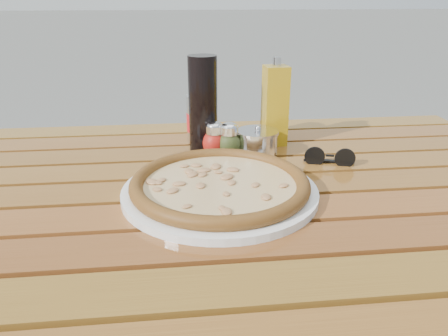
{
  "coord_description": "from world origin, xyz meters",
  "views": [
    {
      "loc": [
        -0.09,
        -0.76,
        1.1
      ],
      "look_at": [
        0.0,
        0.02,
        0.78
      ],
      "focal_mm": 35.0,
      "sensor_mm": 36.0,
      "label": 1
    }
  ],
  "objects": [
    {
      "name": "soda_can",
      "position": [
        -0.03,
        0.27,
        0.81
      ],
      "size": [
        0.08,
        0.08,
        0.12
      ],
      "rotation": [
        0.0,
        0.0,
        0.15
      ],
      "color": "silver",
      "rests_on": "table"
    },
    {
      "name": "pepper_shaker",
      "position": [
        -0.0,
        0.17,
        0.79
      ],
      "size": [
        0.07,
        0.07,
        0.08
      ],
      "rotation": [
        0.0,
        0.0,
        -0.42
      ],
      "color": "red",
      "rests_on": "table"
    },
    {
      "name": "pizza",
      "position": [
        -0.01,
        -0.04,
        0.77
      ],
      "size": [
        0.43,
        0.43,
        0.03
      ],
      "rotation": [
        0.0,
        0.0,
        -0.38
      ],
      "color": "beige",
      "rests_on": "plate"
    },
    {
      "name": "plate",
      "position": [
        -0.01,
        -0.04,
        0.76
      ],
      "size": [
        0.42,
        0.42,
        0.01
      ],
      "primitive_type": "cylinder",
      "rotation": [
        0.0,
        0.0,
        -0.19
      ],
      "color": "white",
      "rests_on": "table"
    },
    {
      "name": "parmesan_tin",
      "position": [
        0.09,
        0.16,
        0.78
      ],
      "size": [
        0.12,
        0.12,
        0.07
      ],
      "rotation": [
        0.0,
        0.0,
        0.26
      ],
      "color": "white",
      "rests_on": "table"
    },
    {
      "name": "olive_oil_cruet",
      "position": [
        0.15,
        0.24,
        0.85
      ],
      "size": [
        0.06,
        0.06,
        0.21
      ],
      "rotation": [
        0.0,
        0.0,
        0.05
      ],
      "color": "#AD8512",
      "rests_on": "table"
    },
    {
      "name": "sunglasses",
      "position": [
        0.24,
        0.09,
        0.77
      ],
      "size": [
        0.11,
        0.05,
        0.04
      ],
      "rotation": [
        0.0,
        0.0,
        -0.28
      ],
      "color": "black",
      "rests_on": "table"
    },
    {
      "name": "table",
      "position": [
        0.0,
        -0.0,
        0.67
      ],
      "size": [
        1.4,
        0.9,
        0.75
      ],
      "color": "#3D1E0E",
      "rests_on": "ground"
    },
    {
      "name": "oregano_shaker",
      "position": [
        0.03,
        0.16,
        0.79
      ],
      "size": [
        0.07,
        0.07,
        0.08
      ],
      "rotation": [
        0.0,
        0.0,
        -0.24
      ],
      "color": "#3B451B",
      "rests_on": "table"
    },
    {
      "name": "dark_bottle",
      "position": [
        -0.03,
        0.22,
        0.86
      ],
      "size": [
        0.07,
        0.07,
        0.22
      ],
      "primitive_type": "cylinder",
      "rotation": [
        0.0,
        0.0,
        -0.11
      ],
      "color": "black",
      "rests_on": "table"
    }
  ]
}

